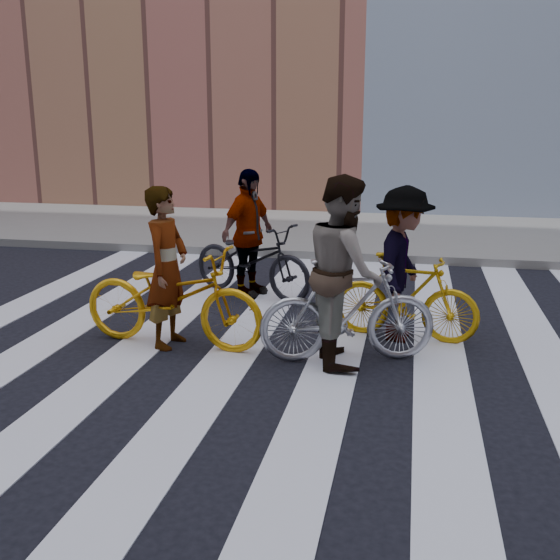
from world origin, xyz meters
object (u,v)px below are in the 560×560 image
(rider_left, at_px, (167,268))
(rider_rear, at_px, (248,233))
(bike_silver_mid, at_px, (348,311))
(bike_yellow_right, at_px, (406,297))
(bike_dark_rear, at_px, (252,260))
(rider_mid, at_px, (344,271))
(bike_yellow_left, at_px, (172,297))
(rider_right, at_px, (403,264))

(rider_left, distance_m, rider_rear, 2.25)
(bike_silver_mid, height_order, bike_yellow_right, bike_silver_mid)
(rider_rear, bearing_deg, bike_yellow_right, -99.87)
(bike_dark_rear, relative_size, rider_left, 1.12)
(bike_silver_mid, relative_size, bike_dark_rear, 0.92)
(rider_mid, height_order, rider_rear, rider_mid)
(bike_yellow_left, distance_m, rider_left, 0.34)
(bike_silver_mid, xyz_separation_m, bike_yellow_right, (0.58, 0.84, -0.05))
(bike_silver_mid, relative_size, rider_rear, 1.02)
(bike_yellow_right, distance_m, rider_rear, 2.71)
(rider_right, bearing_deg, bike_yellow_right, -80.80)
(bike_yellow_right, bearing_deg, rider_rear, 65.71)
(bike_silver_mid, bearing_deg, rider_rear, 20.06)
(bike_dark_rear, bearing_deg, rider_rear, 113.62)
(bike_silver_mid, height_order, rider_rear, rider_rear)
(rider_right, bearing_deg, rider_left, 115.47)
(bike_yellow_left, relative_size, rider_right, 1.21)
(bike_dark_rear, relative_size, rider_right, 1.13)
(rider_left, bearing_deg, bike_yellow_left, -83.76)
(bike_dark_rear, relative_size, rider_mid, 1.02)
(bike_yellow_left, xyz_separation_m, bike_silver_mid, (1.96, -0.10, -0.01))
(bike_yellow_right, bearing_deg, bike_dark_rear, 65.11)
(rider_mid, xyz_separation_m, rider_right, (0.58, 0.84, -0.09))
(bike_yellow_right, height_order, rider_mid, rider_mid)
(bike_yellow_right, xyz_separation_m, rider_right, (-0.05, 0.00, 0.38))
(bike_silver_mid, relative_size, bike_yellow_right, 1.10)
(rider_left, relative_size, rider_right, 1.01)
(rider_mid, relative_size, rider_right, 1.11)
(bike_yellow_left, xyz_separation_m, bike_yellow_right, (2.54, 0.74, -0.06))
(bike_dark_rear, xyz_separation_m, rider_right, (2.13, -1.48, 0.36))
(bike_yellow_left, distance_m, rider_right, 2.62)
(bike_silver_mid, distance_m, bike_dark_rear, 2.82)
(bike_silver_mid, distance_m, rider_left, 2.04)
(rider_left, height_order, rider_rear, rider_rear)
(bike_yellow_right, bearing_deg, rider_left, 115.17)
(bike_yellow_left, xyz_separation_m, rider_mid, (1.91, -0.10, 0.42))
(bike_yellow_left, xyz_separation_m, rider_rear, (0.31, 2.22, 0.34))
(bike_yellow_right, relative_size, rider_right, 0.94)
(bike_dark_rear, height_order, rider_rear, rider_rear)
(bike_yellow_right, height_order, rider_left, rider_left)
(bike_yellow_right, distance_m, rider_mid, 1.15)
(rider_left, bearing_deg, rider_right, -67.50)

